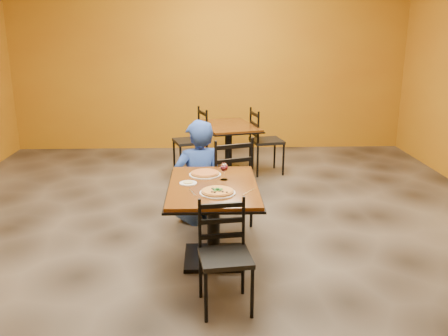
{
  "coord_description": "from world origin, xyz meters",
  "views": [
    {
      "loc": [
        -0.04,
        -4.61,
        2.1
      ],
      "look_at": [
        0.11,
        -0.3,
        0.85
      ],
      "focal_mm": 38.08,
      "sensor_mm": 36.0,
      "label": 1
    }
  ],
  "objects_px": {
    "chair_main_far": "(227,180)",
    "table_second": "(228,138)",
    "pizza_far": "(205,173)",
    "plate_far": "(205,175)",
    "chair_second_left": "(190,142)",
    "wine_glass": "(224,171)",
    "side_plate": "(188,183)",
    "chair_main_near": "(225,258)",
    "plate_main": "(217,193)",
    "chair_second_right": "(267,141)",
    "diner": "(198,171)",
    "pizza_main": "(217,191)",
    "table_main": "(213,205)"
  },
  "relations": [
    {
      "from": "chair_second_right",
      "to": "chair_main_far",
      "type": "bearing_deg",
      "value": 149.64
    },
    {
      "from": "chair_second_right",
      "to": "wine_glass",
      "type": "bearing_deg",
      "value": 153.49
    },
    {
      "from": "chair_main_far",
      "to": "chair_second_right",
      "type": "distance_m",
      "value": 2.08
    },
    {
      "from": "chair_second_right",
      "to": "table_main",
      "type": "bearing_deg",
      "value": 152.33
    },
    {
      "from": "diner",
      "to": "pizza_main",
      "type": "distance_m",
      "value": 1.27
    },
    {
      "from": "chair_main_far",
      "to": "plate_far",
      "type": "xyz_separation_m",
      "value": [
        -0.24,
        -0.59,
        0.25
      ]
    },
    {
      "from": "table_second",
      "to": "chair_second_right",
      "type": "bearing_deg",
      "value": 0.0
    },
    {
      "from": "pizza_far",
      "to": "chair_second_left",
      "type": "bearing_deg",
      "value": 95.32
    },
    {
      "from": "side_plate",
      "to": "wine_glass",
      "type": "xyz_separation_m",
      "value": [
        0.33,
        0.11,
        0.08
      ]
    },
    {
      "from": "chair_second_left",
      "to": "wine_glass",
      "type": "distance_m",
      "value": 2.77
    },
    {
      "from": "chair_second_left",
      "to": "side_plate",
      "type": "height_order",
      "value": "chair_second_left"
    },
    {
      "from": "plate_far",
      "to": "chair_second_left",
      "type": "bearing_deg",
      "value": 95.32
    },
    {
      "from": "plate_far",
      "to": "pizza_far",
      "type": "height_order",
      "value": "pizza_far"
    },
    {
      "from": "table_main",
      "to": "side_plate",
      "type": "xyz_separation_m",
      "value": [
        -0.23,
        0.04,
        0.2
      ]
    },
    {
      "from": "table_main",
      "to": "pizza_main",
      "type": "height_order",
      "value": "pizza_main"
    },
    {
      "from": "chair_main_far",
      "to": "plate_main",
      "type": "distance_m",
      "value": 1.17
    },
    {
      "from": "table_main",
      "to": "chair_main_far",
      "type": "relative_size",
      "value": 1.21
    },
    {
      "from": "chair_main_near",
      "to": "diner",
      "type": "xyz_separation_m",
      "value": [
        -0.23,
        1.82,
        0.16
      ]
    },
    {
      "from": "pizza_far",
      "to": "chair_second_right",
      "type": "bearing_deg",
      "value": 70.19
    },
    {
      "from": "chair_second_right",
      "to": "diner",
      "type": "bearing_deg",
      "value": 140.55
    },
    {
      "from": "plate_far",
      "to": "wine_glass",
      "type": "distance_m",
      "value": 0.25
    },
    {
      "from": "chair_second_right",
      "to": "side_plate",
      "type": "relative_size",
      "value": 6.16
    },
    {
      "from": "table_second",
      "to": "chair_main_far",
      "type": "distance_m",
      "value": 1.97
    },
    {
      "from": "table_second",
      "to": "pizza_far",
      "type": "relative_size",
      "value": 4.48
    },
    {
      "from": "plate_main",
      "to": "plate_far",
      "type": "height_order",
      "value": "same"
    },
    {
      "from": "chair_main_far",
      "to": "table_second",
      "type": "bearing_deg",
      "value": -111.89
    },
    {
      "from": "table_main",
      "to": "plate_far",
      "type": "relative_size",
      "value": 3.97
    },
    {
      "from": "chair_main_far",
      "to": "pizza_far",
      "type": "bearing_deg",
      "value": 49.16
    },
    {
      "from": "table_second",
      "to": "pizza_main",
      "type": "relative_size",
      "value": 4.42
    },
    {
      "from": "diner",
      "to": "pizza_main",
      "type": "relative_size",
      "value": 4.12
    },
    {
      "from": "table_second",
      "to": "pizza_far",
      "type": "height_order",
      "value": "pizza_far"
    },
    {
      "from": "table_second",
      "to": "chair_second_left",
      "type": "distance_m",
      "value": 0.58
    },
    {
      "from": "wine_glass",
      "to": "pizza_far",
      "type": "bearing_deg",
      "value": 138.68
    },
    {
      "from": "table_main",
      "to": "chair_second_left",
      "type": "xyz_separation_m",
      "value": [
        -0.31,
        2.86,
        -0.06
      ]
    },
    {
      "from": "table_second",
      "to": "plate_main",
      "type": "xyz_separation_m",
      "value": [
        -0.23,
        -3.1,
        0.2
      ]
    },
    {
      "from": "wine_glass",
      "to": "plate_far",
      "type": "bearing_deg",
      "value": 138.68
    },
    {
      "from": "plate_far",
      "to": "chair_main_near",
      "type": "bearing_deg",
      "value": -82.05
    },
    {
      "from": "chair_second_right",
      "to": "plate_far",
      "type": "bearing_deg",
      "value": 148.98
    },
    {
      "from": "chair_second_left",
      "to": "pizza_main",
      "type": "height_order",
      "value": "chair_second_left"
    },
    {
      "from": "table_main",
      "to": "pizza_far",
      "type": "relative_size",
      "value": 4.39
    },
    {
      "from": "pizza_far",
      "to": "side_plate",
      "type": "relative_size",
      "value": 1.75
    },
    {
      "from": "diner",
      "to": "pizza_far",
      "type": "relative_size",
      "value": 4.18
    },
    {
      "from": "table_second",
      "to": "wine_glass",
      "type": "relative_size",
      "value": 6.97
    },
    {
      "from": "chair_second_left",
      "to": "side_plate",
      "type": "distance_m",
      "value": 2.84
    },
    {
      "from": "chair_main_near",
      "to": "wine_glass",
      "type": "xyz_separation_m",
      "value": [
        0.02,
        0.96,
        0.41
      ]
    },
    {
      "from": "wine_glass",
      "to": "table_second",
      "type": "bearing_deg",
      "value": 86.56
    },
    {
      "from": "wine_glass",
      "to": "table_main",
      "type": "bearing_deg",
      "value": -124.99
    },
    {
      "from": "chair_second_left",
      "to": "chair_main_near",
      "type": "bearing_deg",
      "value": -11.44
    },
    {
      "from": "chair_main_near",
      "to": "diner",
      "type": "relative_size",
      "value": 0.73
    },
    {
      "from": "pizza_main",
      "to": "pizza_far",
      "type": "bearing_deg",
      "value": 101.37
    }
  ]
}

